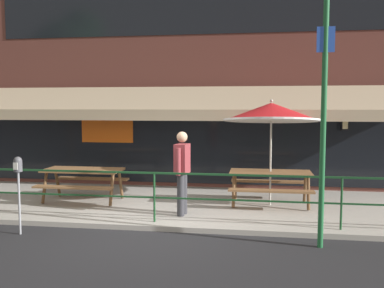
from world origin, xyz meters
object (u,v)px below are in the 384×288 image
picnic_table_centre (270,178)px  patio_umbrella_centre (271,113)px  parking_meter_near (18,172)px  picnic_table_left (83,176)px  pedestrian_walking (182,169)px  street_sign_pole (324,101)px

picnic_table_centre → patio_umbrella_centre: patio_umbrella_centre is taller
patio_umbrella_centre → parking_meter_near: 5.33m
picnic_table_left → parking_meter_near: 2.37m
picnic_table_centre → pedestrian_walking: bearing=-147.7°
picnic_table_centre → patio_umbrella_centre: 1.47m
picnic_table_centre → street_sign_pole: bearing=-73.4°
picnic_table_left → pedestrian_walking: (2.50, -0.87, 0.35)m
pedestrian_walking → patio_umbrella_centre: bearing=32.6°
picnic_table_left → pedestrian_walking: pedestrian_walking is taller
patio_umbrella_centre → street_sign_pole: size_ratio=0.51×
picnic_table_left → patio_umbrella_centre: patio_umbrella_centre is taller
picnic_table_left → pedestrian_walking: 2.67m
pedestrian_walking → parking_meter_near: 3.10m
patio_umbrella_centre → street_sign_pole: street_sign_pole is taller
picnic_table_left → parking_meter_near: (-0.24, -2.32, 0.44)m
picnic_table_centre → street_sign_pole: (0.75, -2.51, 1.69)m
pedestrian_walking → parking_meter_near: pedestrian_walking is taller
patio_umbrella_centre → pedestrian_walking: patio_umbrella_centre is taller
picnic_table_left → pedestrian_walking: bearing=-19.3°
street_sign_pole → parking_meter_near: bearing=-179.1°
parking_meter_near → pedestrian_walking: bearing=27.8°
picnic_table_left → picnic_table_centre: (4.30, 0.27, 0.00)m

